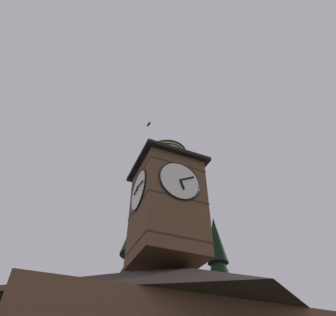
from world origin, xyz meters
The scene contains 4 objects.
clock_tower centered at (0.64, -0.50, 11.80)m, with size 4.49×4.49×9.40m.
pine_tree_behind centered at (0.64, -5.88, 7.17)m, with size 5.42×5.42×16.73m.
moon centered at (-10.08, -34.79, 16.80)m, with size 1.73×1.73×1.73m.
flying_bird_high centered at (1.89, -1.39, 19.22)m, with size 0.22×0.52×0.11m.
Camera 1 is at (6.72, 13.68, 1.90)m, focal length 30.36 mm.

